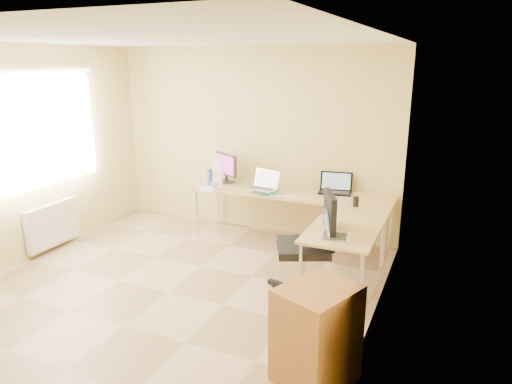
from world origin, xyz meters
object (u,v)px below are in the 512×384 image
at_px(desk_main, 290,218).
at_px(desk_fan, 222,169).
at_px(laptop_center, 263,180).
at_px(office_chair, 303,252).
at_px(monitor, 226,168).
at_px(desk_return, 345,257).
at_px(mug, 214,186).
at_px(laptop_return, 337,227).
at_px(cabinet, 317,336).
at_px(water_bottle, 210,177).
at_px(keyboard, 284,196).
at_px(laptop_black, 335,183).

distance_m(desk_main, desk_fan, 1.26).
distance_m(laptop_center, office_chair, 1.53).
height_order(monitor, office_chair, monitor).
xyz_separation_m(desk_main, office_chair, (0.61, -1.34, 0.14)).
height_order(desk_main, office_chair, office_chair).
distance_m(monitor, laptop_center, 0.75).
relative_size(desk_return, laptop_center, 3.43).
bearing_deg(monitor, desk_return, 1.64).
bearing_deg(desk_return, desk_fan, 150.27).
distance_m(monitor, mug, 0.43).
xyz_separation_m(laptop_return, cabinet, (0.16, -1.16, -0.48)).
bearing_deg(monitor, laptop_center, 7.42).
xyz_separation_m(water_bottle, laptop_return, (2.09, -1.22, -0.02)).
distance_m(desk_main, monitor, 1.17).
bearing_deg(laptop_return, mug, 51.06).
height_order(desk_main, laptop_return, laptop_return).
xyz_separation_m(water_bottle, office_chair, (1.74, -1.17, -0.35)).
xyz_separation_m(desk_main, laptop_center, (-0.32, -0.19, 0.53)).
distance_m(desk_main, office_chair, 1.48).
height_order(monitor, laptop_return, monitor).
bearing_deg(desk_fan, keyboard, -21.80).
bearing_deg(desk_fan, desk_return, -28.86).
relative_size(desk_fan, office_chair, 0.28).
xyz_separation_m(desk_main, desk_return, (0.98, -1.00, 0.00)).
bearing_deg(laptop_return, cabinet, 177.83).
height_order(desk_main, desk_return, same).
height_order(desk_main, laptop_black, laptop_black).
bearing_deg(desk_return, mug, 160.27).
relative_size(monitor, mug, 4.55).
xyz_separation_m(mug, cabinet, (2.11, -2.25, -0.42)).
relative_size(desk_main, laptop_black, 6.33).
height_order(desk_return, mug, mug).
xyz_separation_m(water_bottle, cabinet, (2.25, -2.38, -0.49)).
bearing_deg(water_bottle, desk_return, -21.66).
distance_m(keyboard, mug, 0.99).
bearing_deg(laptop_center, monitor, 169.92).
height_order(laptop_center, office_chair, office_chair).
relative_size(office_chair, cabinet, 1.40).
bearing_deg(monitor, mug, -55.62).
height_order(laptop_black, office_chair, office_chair).
relative_size(desk_main, desk_return, 2.04).
relative_size(laptop_center, keyboard, 1.00).
bearing_deg(keyboard, laptop_black, 25.75).
xyz_separation_m(monitor, water_bottle, (-0.12, -0.27, -0.09)).
xyz_separation_m(keyboard, office_chair, (0.60, -1.06, -0.24)).
bearing_deg(laptop_return, laptop_center, 37.44).
relative_size(desk_return, office_chair, 1.14).
bearing_deg(water_bottle, laptop_black, 11.52).
relative_size(laptop_black, cabinet, 0.51).
distance_m(mug, water_bottle, 0.21).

